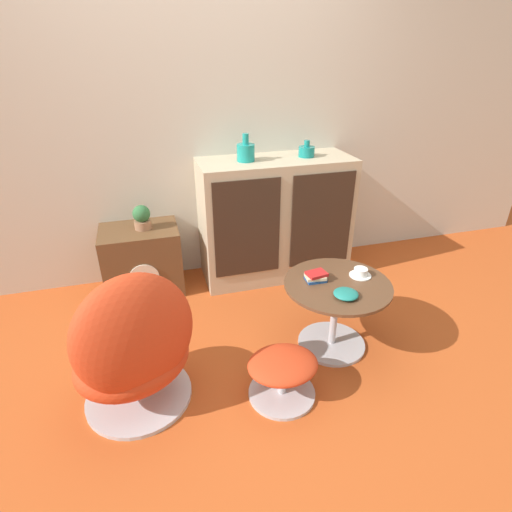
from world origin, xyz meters
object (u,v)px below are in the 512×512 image
potted_plant (142,217)px  teacup (360,273)px  sideboard (275,219)px  ottoman (283,370)px  book_stack (316,276)px  coffee_table (335,306)px  vase_leftmost (246,152)px  bowl (346,294)px  tv_console (143,260)px  egg_chair (134,349)px  vase_inner_left (307,151)px

potted_plant → teacup: size_ratio=1.36×
sideboard → ottoman: (-0.39, -1.29, -0.31)m
potted_plant → book_stack: 1.35m
sideboard → coffee_table: sideboard is taller
vase_leftmost → teacup: 1.19m
bowl → tv_console: bearing=133.0°
teacup → book_stack: (-0.28, 0.03, 0.01)m
coffee_table → teacup: 0.25m
egg_chair → coffee_table: bearing=7.5°
egg_chair → bowl: bearing=0.7°
ottoman → vase_inner_left: bearing=64.3°
sideboard → tv_console: bearing=178.5°
teacup → sideboard: bearing=103.2°
ottoman → vase_leftmost: 1.56m
sideboard → vase_leftmost: size_ratio=6.01×
tv_console → egg_chair: size_ratio=0.70×
vase_inner_left → book_stack: size_ratio=0.91×
tv_console → vase_inner_left: vase_inner_left is taller
ottoman → vase_leftmost: vase_leftmost is taller
egg_chair → vase_inner_left: (1.35, 1.15, 0.63)m
tv_console → book_stack: size_ratio=4.27×
sideboard → ottoman: size_ratio=3.09×
vase_leftmost → vase_inner_left: size_ratio=1.61×
tv_console → ottoman: tv_console is taller
egg_chair → potted_plant: egg_chair is taller
tv_console → bowl: 1.60m
vase_leftmost → teacup: (0.46, -0.95, -0.55)m
potted_plant → bowl: (1.04, -1.16, -0.12)m
egg_chair → book_stack: egg_chair is taller
tv_console → vase_leftmost: size_ratio=2.92×
bowl → egg_chair: bearing=-179.3°
coffee_table → vase_leftmost: vase_leftmost is taller
sideboard → book_stack: bearing=-93.6°
vase_leftmost → vase_inner_left: vase_leftmost is taller
egg_chair → potted_plant: 1.20m
teacup → book_stack: 0.28m
tv_console → potted_plant: size_ratio=3.16×
coffee_table → vase_inner_left: bearing=79.6°
egg_chair → book_stack: size_ratio=6.14×
ottoman → teacup: size_ratio=2.86×
potted_plant → vase_inner_left: bearing=-1.1°
vase_leftmost → teacup: bearing=-64.4°
vase_leftmost → potted_plant: bearing=178.2°
tv_console → ottoman: (0.66, -1.32, -0.08)m
ottoman → coffee_table: size_ratio=0.60×
book_stack → coffee_table: bearing=-30.5°
sideboard → potted_plant: (-1.01, 0.03, 0.12)m
teacup → bowl: 0.26m
vase_leftmost → bowl: (0.27, -1.14, -0.55)m
tv_console → bowl: bearing=-47.0°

